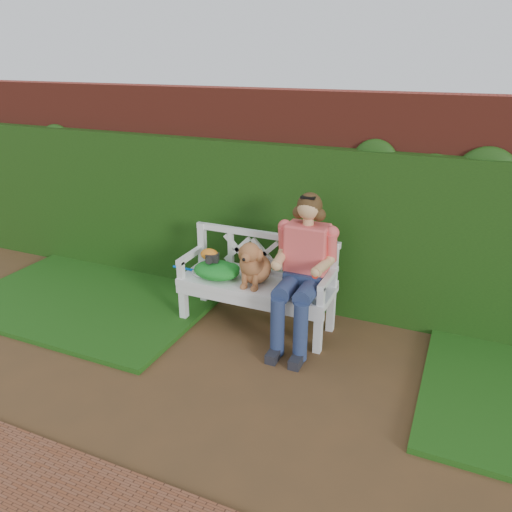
% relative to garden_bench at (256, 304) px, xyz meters
% --- Properties ---
extents(ground, '(60.00, 60.00, 0.00)m').
position_rel_garden_bench_xyz_m(ground, '(0.53, -1.07, -0.24)').
color(ground, '#4B341E').
extents(brick_wall, '(10.00, 0.30, 2.20)m').
position_rel_garden_bench_xyz_m(brick_wall, '(0.53, 0.83, 0.86)').
color(brick_wall, maroon).
rests_on(brick_wall, ground).
extents(ivy_hedge, '(10.00, 0.18, 1.70)m').
position_rel_garden_bench_xyz_m(ivy_hedge, '(0.53, 0.61, 0.61)').
color(ivy_hedge, '#204B12').
rests_on(ivy_hedge, ground).
extents(grass_left, '(2.60, 2.00, 0.05)m').
position_rel_garden_bench_xyz_m(grass_left, '(-1.87, -0.17, -0.21)').
color(grass_left, '#185311').
rests_on(grass_left, ground).
extents(garden_bench, '(1.64, 0.78, 0.48)m').
position_rel_garden_bench_xyz_m(garden_bench, '(0.00, 0.00, 0.00)').
color(garden_bench, white).
rests_on(garden_bench, ground).
extents(seated_woman, '(0.68, 0.85, 1.38)m').
position_rel_garden_bench_xyz_m(seated_woman, '(0.49, -0.02, 0.45)').
color(seated_woman, '#FF2E3F').
rests_on(seated_woman, ground).
extents(dog, '(0.40, 0.48, 0.46)m').
position_rel_garden_bench_xyz_m(dog, '(0.00, -0.04, 0.47)').
color(dog, olive).
rests_on(dog, garden_bench).
extents(tennis_racket, '(0.58, 0.35, 0.03)m').
position_rel_garden_bench_xyz_m(tennis_racket, '(-0.57, -0.02, 0.25)').
color(tennis_racket, silver).
rests_on(tennis_racket, garden_bench).
extents(green_bag, '(0.49, 0.39, 0.16)m').
position_rel_garden_bench_xyz_m(green_bag, '(-0.40, -0.05, 0.32)').
color(green_bag, '#2A8A36').
rests_on(green_bag, garden_bench).
extents(camera_item, '(0.14, 0.12, 0.08)m').
position_rel_garden_bench_xyz_m(camera_item, '(-0.44, -0.05, 0.44)').
color(camera_item, black).
rests_on(camera_item, green_bag).
extents(baseball_glove, '(0.23, 0.20, 0.12)m').
position_rel_garden_bench_xyz_m(baseball_glove, '(-0.48, -0.03, 0.46)').
color(baseball_glove, orange).
rests_on(baseball_glove, green_bag).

